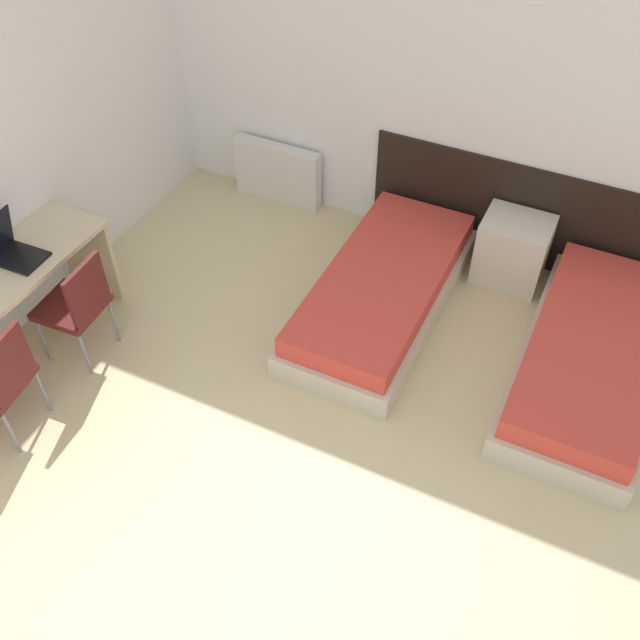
{
  "coord_description": "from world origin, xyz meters",
  "views": [
    {
      "loc": [
        1.39,
        -0.64,
        3.75
      ],
      "look_at": [
        0.0,
        2.22,
        0.55
      ],
      "focal_mm": 40.0,
      "sensor_mm": 36.0,
      "label": 1
    }
  ],
  "objects_px": {
    "nightstand": "(512,250)",
    "chair_near_laptop": "(76,303)",
    "laptop": "(12,249)",
    "bed_near_door": "(589,358)",
    "bed_near_window": "(382,292)"
  },
  "relations": [
    {
      "from": "bed_near_window",
      "to": "chair_near_laptop",
      "type": "distance_m",
      "value": 2.15
    },
    {
      "from": "bed_near_window",
      "to": "laptop",
      "type": "height_order",
      "value": "laptop"
    },
    {
      "from": "nightstand",
      "to": "laptop",
      "type": "bearing_deg",
      "value": -143.35
    },
    {
      "from": "bed_near_door",
      "to": "laptop",
      "type": "distance_m",
      "value": 3.87
    },
    {
      "from": "nightstand",
      "to": "chair_near_laptop",
      "type": "xyz_separation_m",
      "value": [
        -2.43,
        -2.07,
        0.2
      ]
    },
    {
      "from": "nightstand",
      "to": "bed_near_door",
      "type": "bearing_deg",
      "value": -45.49
    },
    {
      "from": "bed_near_door",
      "to": "nightstand",
      "type": "bearing_deg",
      "value": 134.51
    },
    {
      "from": "bed_near_window",
      "to": "nightstand",
      "type": "height_order",
      "value": "nightstand"
    },
    {
      "from": "chair_near_laptop",
      "to": "laptop",
      "type": "xyz_separation_m",
      "value": [
        -0.39,
        -0.03,
        0.34
      ]
    },
    {
      "from": "chair_near_laptop",
      "to": "laptop",
      "type": "bearing_deg",
      "value": -179.28
    },
    {
      "from": "nightstand",
      "to": "laptop",
      "type": "xyz_separation_m",
      "value": [
        -2.82,
        -2.1,
        0.55
      ]
    },
    {
      "from": "bed_near_window",
      "to": "bed_near_door",
      "type": "xyz_separation_m",
      "value": [
        1.5,
        0.0,
        0.0
      ]
    },
    {
      "from": "nightstand",
      "to": "chair_near_laptop",
      "type": "distance_m",
      "value": 3.2
    },
    {
      "from": "bed_near_door",
      "to": "chair_near_laptop",
      "type": "bearing_deg",
      "value": -157.69
    },
    {
      "from": "nightstand",
      "to": "bed_near_window",
      "type": "bearing_deg",
      "value": -134.51
    }
  ]
}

